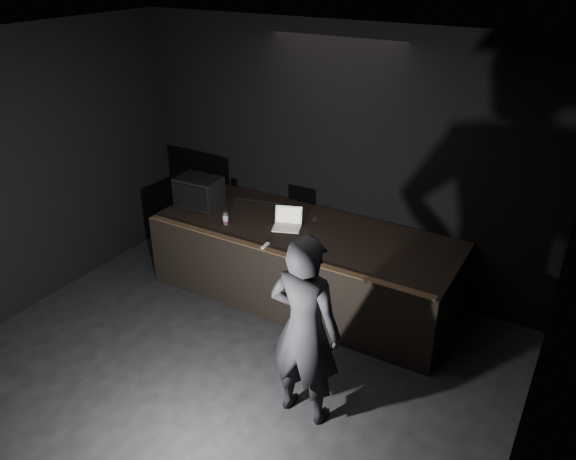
# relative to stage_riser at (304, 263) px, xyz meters

# --- Properties ---
(ground) EXTENTS (7.00, 7.00, 0.00)m
(ground) POSITION_rel_stage_riser_xyz_m (0.00, -2.73, -0.50)
(ground) COLOR black
(ground) RESTS_ON ground
(room_walls) EXTENTS (6.10, 7.10, 3.52)m
(room_walls) POSITION_rel_stage_riser_xyz_m (0.00, -2.73, 1.52)
(room_walls) COLOR black
(room_walls) RESTS_ON ground
(stage_riser) EXTENTS (4.00, 1.50, 1.00)m
(stage_riser) POSITION_rel_stage_riser_xyz_m (0.00, 0.00, 0.00)
(stage_riser) COLOR black
(stage_riser) RESTS_ON ground
(riser_lip) EXTENTS (3.92, 0.10, 0.01)m
(riser_lip) POSITION_rel_stage_riser_xyz_m (0.00, -0.71, 0.51)
(riser_lip) COLOR brown
(riser_lip) RESTS_ON stage_riser
(stage_monitor) EXTENTS (0.63, 0.48, 0.40)m
(stage_monitor) POSITION_rel_stage_riser_xyz_m (-1.67, -0.06, 0.70)
(stage_monitor) COLOR black
(stage_monitor) RESTS_ON stage_riser
(cable) EXTENTS (0.94, 0.21, 0.02)m
(cable) POSITION_rel_stage_riser_xyz_m (-0.91, 0.46, 0.51)
(cable) COLOR black
(cable) RESTS_ON stage_riser
(laptop) EXTENTS (0.44, 0.42, 0.24)m
(laptop) POSITION_rel_stage_riser_xyz_m (-0.24, -0.03, 0.56)
(laptop) COLOR silver
(laptop) RESTS_ON stage_riser
(beer_can) EXTENTS (0.07, 0.07, 0.18)m
(beer_can) POSITION_rel_stage_riser_xyz_m (-0.97, -0.39, 0.59)
(beer_can) COLOR silver
(beer_can) RESTS_ON stage_riser
(plastic_cup) EXTENTS (0.07, 0.07, 0.09)m
(plastic_cup) POSITION_rel_stage_riser_xyz_m (0.02, 0.23, 0.54)
(plastic_cup) COLOR white
(plastic_cup) RESTS_ON stage_riser
(wii_remote) EXTENTS (0.05, 0.16, 0.03)m
(wii_remote) POSITION_rel_stage_riser_xyz_m (-0.19, -0.65, 0.51)
(wii_remote) COLOR white
(wii_remote) RESTS_ON stage_riser
(person) EXTENTS (0.75, 0.49, 2.04)m
(person) POSITION_rel_stage_riser_xyz_m (1.04, -1.89, 0.52)
(person) COLOR black
(person) RESTS_ON ground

